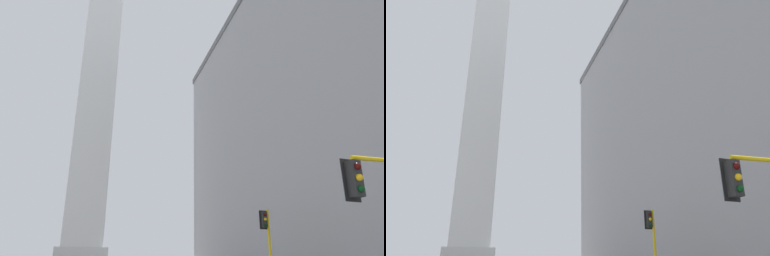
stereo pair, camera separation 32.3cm
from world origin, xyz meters
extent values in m
cube|color=#9E9EA0|center=(30.04, 29.13, 16.34)|extent=(27.75, 49.01, 32.69)
cube|color=slate|center=(30.04, 29.13, 33.14)|extent=(28.03, 49.50, 0.90)
cube|color=white|center=(0.00, 55.75, 28.67)|extent=(5.69, 5.69, 47.36)
cube|color=black|center=(8.25, 6.66, 4.55)|extent=(0.37, 0.37, 1.10)
cube|color=black|center=(8.23, 6.84, 4.55)|extent=(0.58, 0.08, 1.32)
sphere|color=#410907|center=(8.27, 6.47, 4.89)|extent=(0.22, 0.22, 0.22)
sphere|color=yellow|center=(8.27, 6.47, 4.55)|extent=(0.22, 0.22, 0.22)
sphere|color=#073410|center=(8.27, 6.47, 4.21)|extent=(0.22, 0.22, 0.22)
cylinder|color=yellow|center=(12.96, 22.13, 3.04)|extent=(0.18, 0.18, 6.08)
cube|color=black|center=(12.67, 22.13, 5.38)|extent=(0.34, 0.34, 1.10)
cube|color=black|center=(12.67, 22.31, 5.38)|extent=(0.58, 0.03, 1.32)
sphere|color=#410907|center=(12.67, 21.94, 5.72)|extent=(0.22, 0.22, 0.22)
sphere|color=yellow|center=(12.67, 21.94, 5.38)|extent=(0.22, 0.22, 0.22)
sphere|color=#073410|center=(12.67, 21.94, 5.03)|extent=(0.22, 0.22, 0.22)
camera|label=1|loc=(0.65, -2.73, 1.96)|focal=35.00mm
camera|label=2|loc=(0.96, -2.81, 1.96)|focal=35.00mm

